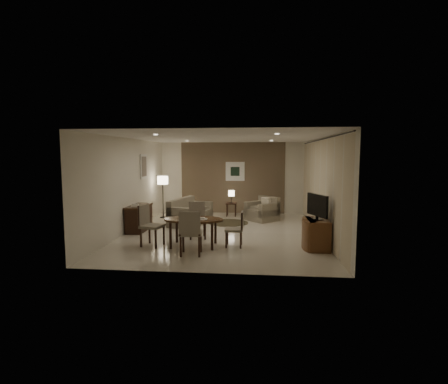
# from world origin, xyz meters

# --- Properties ---
(room_shell) EXTENTS (5.50, 7.00, 2.70)m
(room_shell) POSITION_xyz_m (0.00, 0.40, 1.35)
(room_shell) COLOR beige
(room_shell) RESTS_ON ground
(taupe_accent) EXTENTS (3.96, 0.03, 2.70)m
(taupe_accent) POSITION_xyz_m (0.00, 3.48, 1.35)
(taupe_accent) COLOR brown
(taupe_accent) RESTS_ON wall_back
(curtain_wall) EXTENTS (0.08, 6.70, 2.58)m
(curtain_wall) POSITION_xyz_m (2.68, 0.00, 1.32)
(curtain_wall) COLOR beige
(curtain_wall) RESTS_ON wall_right
(curtain_rod) EXTENTS (0.03, 6.80, 0.03)m
(curtain_rod) POSITION_xyz_m (2.68, 0.00, 2.64)
(curtain_rod) COLOR black
(curtain_rod) RESTS_ON wall_right
(art_back_frame) EXTENTS (0.72, 0.03, 0.72)m
(art_back_frame) POSITION_xyz_m (0.10, 3.46, 1.60)
(art_back_frame) COLOR silver
(art_back_frame) RESTS_ON wall_back
(art_back_canvas) EXTENTS (0.34, 0.01, 0.34)m
(art_back_canvas) POSITION_xyz_m (0.10, 3.44, 1.60)
(art_back_canvas) COLOR black
(art_back_canvas) RESTS_ON wall_back
(art_left_frame) EXTENTS (0.03, 0.60, 0.80)m
(art_left_frame) POSITION_xyz_m (-2.72, 1.20, 1.85)
(art_left_frame) COLOR silver
(art_left_frame) RESTS_ON wall_left
(art_left_canvas) EXTENTS (0.01, 0.46, 0.64)m
(art_left_canvas) POSITION_xyz_m (-2.71, 1.20, 1.85)
(art_left_canvas) COLOR gray
(art_left_canvas) RESTS_ON wall_left
(downlight_nl) EXTENTS (0.10, 0.10, 0.01)m
(downlight_nl) POSITION_xyz_m (-1.40, -1.80, 2.69)
(downlight_nl) COLOR white
(downlight_nl) RESTS_ON ceiling
(downlight_nr) EXTENTS (0.10, 0.10, 0.01)m
(downlight_nr) POSITION_xyz_m (1.40, -1.80, 2.69)
(downlight_nr) COLOR white
(downlight_nr) RESTS_ON ceiling
(downlight_fl) EXTENTS (0.10, 0.10, 0.01)m
(downlight_fl) POSITION_xyz_m (-1.40, 1.80, 2.69)
(downlight_fl) COLOR white
(downlight_fl) RESTS_ON ceiling
(downlight_fr) EXTENTS (0.10, 0.10, 0.01)m
(downlight_fr) POSITION_xyz_m (1.40, 1.80, 2.69)
(downlight_fr) COLOR white
(downlight_fr) RESTS_ON ceiling
(console_desk) EXTENTS (0.48, 1.20, 0.75)m
(console_desk) POSITION_xyz_m (-2.49, 0.00, 0.38)
(console_desk) COLOR #4B2E18
(console_desk) RESTS_ON floor
(telephone) EXTENTS (0.20, 0.14, 0.09)m
(telephone) POSITION_xyz_m (-2.49, -0.30, 0.80)
(telephone) COLOR white
(telephone) RESTS_ON console_desk
(tv_cabinet) EXTENTS (0.48, 0.90, 0.70)m
(tv_cabinet) POSITION_xyz_m (2.40, -1.50, 0.35)
(tv_cabinet) COLOR brown
(tv_cabinet) RESTS_ON floor
(flat_tv) EXTENTS (0.36, 0.85, 0.60)m
(flat_tv) POSITION_xyz_m (2.38, -1.50, 1.02)
(flat_tv) COLOR black
(flat_tv) RESTS_ON tv_cabinet
(dining_table) EXTENTS (1.44, 0.90, 0.68)m
(dining_table) POSITION_xyz_m (-0.57, -1.58, 0.34)
(dining_table) COLOR #4B2E18
(dining_table) RESTS_ON floor
(chair_near) EXTENTS (0.52, 0.52, 1.00)m
(chair_near) POSITION_xyz_m (-0.49, -2.31, 0.50)
(chair_near) COLOR gray
(chair_near) RESTS_ON floor
(chair_far) EXTENTS (0.56, 0.56, 0.96)m
(chair_far) POSITION_xyz_m (-0.62, -0.74, 0.48)
(chair_far) COLOR gray
(chair_far) RESTS_ON floor
(chair_left) EXTENTS (0.58, 0.58, 1.01)m
(chair_left) POSITION_xyz_m (-1.57, -1.66, 0.50)
(chair_left) COLOR gray
(chair_left) RESTS_ON floor
(chair_right) EXTENTS (0.42, 0.42, 0.86)m
(chair_right) POSITION_xyz_m (0.41, -1.52, 0.43)
(chair_right) COLOR gray
(chair_right) RESTS_ON floor
(plate_a) EXTENTS (0.26, 0.26, 0.02)m
(plate_a) POSITION_xyz_m (-0.75, -1.53, 0.68)
(plate_a) COLOR white
(plate_a) RESTS_ON dining_table
(plate_b) EXTENTS (0.26, 0.26, 0.02)m
(plate_b) POSITION_xyz_m (-0.35, -1.63, 0.68)
(plate_b) COLOR white
(plate_b) RESTS_ON dining_table
(fruit_apple) EXTENTS (0.09, 0.09, 0.09)m
(fruit_apple) POSITION_xyz_m (-0.75, -1.53, 0.74)
(fruit_apple) COLOR #C25B16
(fruit_apple) RESTS_ON plate_a
(napkin) EXTENTS (0.12, 0.08, 0.03)m
(napkin) POSITION_xyz_m (-0.35, -1.63, 0.71)
(napkin) COLOR white
(napkin) RESTS_ON plate_b
(round_rug) EXTENTS (1.31, 1.31, 0.01)m
(round_rug) POSITION_xyz_m (0.02, 1.44, 0.01)
(round_rug) COLOR #463A27
(round_rug) RESTS_ON floor
(sofa) EXTENTS (1.89, 1.25, 0.82)m
(sofa) POSITION_xyz_m (-1.17, 1.16, 0.41)
(sofa) COLOR gray
(sofa) RESTS_ON floor
(armchair) EXTENTS (1.24, 1.24, 0.80)m
(armchair) POSITION_xyz_m (1.11, 1.99, 0.40)
(armchair) COLOR gray
(armchair) RESTS_ON floor
(side_table) EXTENTS (0.38, 0.38, 0.49)m
(side_table) POSITION_xyz_m (0.02, 2.74, 0.24)
(side_table) COLOR black
(side_table) RESTS_ON floor
(table_lamp) EXTENTS (0.22, 0.22, 0.50)m
(table_lamp) POSITION_xyz_m (0.02, 2.74, 0.74)
(table_lamp) COLOR #FFEAC1
(table_lamp) RESTS_ON side_table
(floor_lamp) EXTENTS (0.37, 0.37, 1.48)m
(floor_lamp) POSITION_xyz_m (-2.37, 2.18, 0.74)
(floor_lamp) COLOR #FFE5B7
(floor_lamp) RESTS_ON floor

